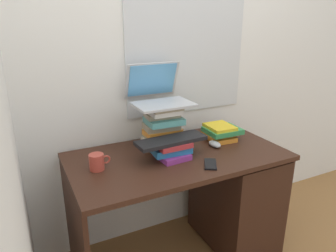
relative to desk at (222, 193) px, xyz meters
name	(u,v)px	position (x,y,z in m)	size (l,w,h in m)	color
wall_back	(151,57)	(-0.33, 0.42, 0.89)	(6.00, 0.06, 2.60)	white
desk	(222,193)	(0.00, 0.00, 0.00)	(1.31, 0.69, 0.76)	#381E14
book_stack_tall	(163,127)	(-0.37, 0.16, 0.49)	(0.25, 0.20, 0.28)	yellow
book_stack_keyboard_riser	(172,150)	(-0.38, 0.00, 0.39)	(0.23, 0.19, 0.10)	#8C338C
book_stack_side	(221,132)	(0.05, 0.12, 0.40)	(0.24, 0.20, 0.10)	orange
laptop	(158,94)	(-0.36, 0.23, 0.68)	(0.35, 0.33, 0.24)	#B7BABF
keyboard	(171,140)	(-0.39, 0.00, 0.46)	(0.42, 0.14, 0.02)	black
computer_mouse	(215,144)	(-0.06, 0.02, 0.36)	(0.06, 0.10, 0.04)	#A5A8AD
mug	(97,162)	(-0.82, 0.04, 0.39)	(0.12, 0.08, 0.09)	#B23F33
cell_phone	(210,164)	(-0.23, -0.18, 0.35)	(0.07, 0.14, 0.01)	black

